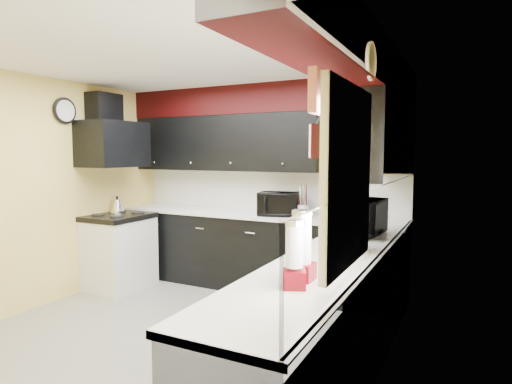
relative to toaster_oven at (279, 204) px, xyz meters
The scene contains 35 objects.
ground 1.84m from the toaster_oven, 103.52° to the right, with size 3.60×3.60×0.00m, color gray.
wall_back 0.52m from the toaster_oven, 135.28° to the left, with size 3.60×0.06×2.50m, color #E0C666.
wall_right 2.06m from the toaster_oven, 45.07° to the right, with size 0.06×3.60×2.50m, color #E0C666.
wall_left 2.60m from the toaster_oven, 145.93° to the right, with size 0.06×3.60×2.50m, color #E0C666.
ceiling 2.06m from the toaster_oven, 103.52° to the right, with size 3.60×3.60×0.06m, color white.
cab_back 0.72m from the toaster_oven, behind, with size 3.60×0.60×0.90m, color black.
cab_right 2.19m from the toaster_oven, 56.74° to the right, with size 0.60×3.00×0.90m, color black.
counter_back 0.39m from the toaster_oven, behind, with size 3.62×0.64×0.04m, color white.
counter_right 2.10m from the toaster_oven, 56.74° to the right, with size 0.64×3.02×0.04m, color white.
splash_back 0.50m from the toaster_oven, 136.12° to the left, with size 3.60×0.02×0.50m, color white.
splash_right 2.05m from the toaster_oven, 45.27° to the right, with size 0.02×3.60×0.50m, color white.
upper_back 1.13m from the toaster_oven, 168.62° to the left, with size 2.60×0.35×0.70m, color black.
upper_right 1.57m from the toaster_oven, 23.48° to the right, with size 0.35×1.80×0.70m, color black.
soffit_back 1.31m from the toaster_oven, 154.59° to the left, with size 3.60×0.36×0.35m, color black.
soffit_right 2.42m from the toaster_oven, 52.13° to the right, with size 0.36×3.24×0.35m, color black.
stove 2.08m from the toaster_oven, 159.16° to the right, with size 0.60×0.75×0.86m, color white.
cooktop 1.99m from the toaster_oven, 159.16° to the right, with size 0.62×0.77×0.06m, color black.
hood 2.14m from the toaster_oven, 159.67° to the right, with size 0.50×0.78×0.55m, color black.
hood_duct 2.42m from the toaster_oven, 160.87° to the right, with size 0.24×0.40×0.40m, color black.
window 2.80m from the toaster_oven, 58.62° to the right, with size 0.03×0.86×0.96m, color white, non-canonical shape.
valance 2.87m from the toaster_oven, 59.61° to the right, with size 0.04×0.88×0.20m, color red.
pan_top 1.04m from the toaster_oven, 11.54° to the left, with size 0.03×0.22×0.40m, color black, non-canonical shape.
pan_mid 0.82m from the toaster_oven, ahead, with size 0.03×0.28×0.46m, color black, non-canonical shape.
pan_low 0.83m from the toaster_oven, 25.66° to the left, with size 0.03×0.24×0.42m, color black, non-canonical shape.
cut_board 0.88m from the toaster_oven, 17.77° to the right, with size 0.03×0.26×0.35m, color white.
baskets 1.83m from the toaster_oven, 50.18° to the right, with size 0.27×0.27×0.50m, color brown, non-canonical shape.
clock 2.66m from the toaster_oven, 150.40° to the right, with size 0.03×0.30×0.30m, color black, non-canonical shape.
deco_plate 2.58m from the toaster_oven, 51.78° to the right, with size 0.03×0.24×0.24m, color white, non-canonical shape.
toaster_oven is the anchor object (origin of this frame).
microwave 1.34m from the toaster_oven, 34.12° to the right, with size 0.57×0.39×0.32m, color black.
utensil_crock 0.31m from the toaster_oven, ahead, with size 0.13×0.13×0.14m, color silver.
knife_block 0.75m from the toaster_oven, ahead, with size 0.09×0.13×0.20m, color black.
kettle 2.10m from the toaster_oven, 165.17° to the right, with size 0.18×0.18×0.16m, color silver, non-canonical shape.
dispenser_a 2.58m from the toaster_oven, 63.35° to the right, with size 0.14×0.14×0.38m, color #75000E, non-canonical shape.
dispenser_b 2.73m from the toaster_oven, 64.52° to the right, with size 0.12×0.12×0.33m, color #6A0706, non-canonical shape.
Camera 1 is at (2.37, -3.14, 1.67)m, focal length 30.00 mm.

